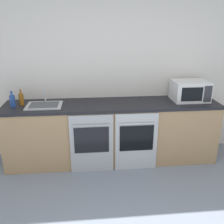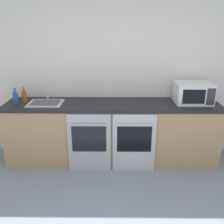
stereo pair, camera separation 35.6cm
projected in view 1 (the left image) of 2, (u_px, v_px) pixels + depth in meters
name	position (u px, v px, depth m)	size (l,w,h in m)	color
wall_back	(110.00, 70.00, 3.70)	(10.00, 0.06, 2.60)	silver
counter_back	(112.00, 132.00, 3.67)	(3.04, 0.64, 0.89)	tan
oven_left	(92.00, 144.00, 3.35)	(0.58, 0.06, 0.84)	#A8AAAF
oven_right	(136.00, 142.00, 3.40)	(0.58, 0.06, 0.84)	#B7BABF
microwave	(190.00, 91.00, 3.62)	(0.50, 0.40, 0.28)	silver
bottle_blue	(12.00, 101.00, 3.34)	(0.07, 0.07, 0.22)	#234793
bottle_amber	(21.00, 99.00, 3.42)	(0.07, 0.07, 0.22)	#8C5114
sink	(44.00, 105.00, 3.41)	(0.48, 0.37, 0.24)	#B7BABF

